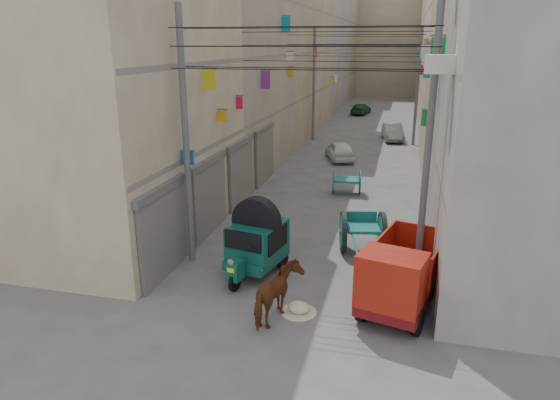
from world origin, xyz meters
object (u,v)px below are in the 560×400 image
(mini_truck, at_px, (400,280))
(horse, at_px, (278,295))
(distant_car_grey, at_px, (393,132))
(tonga_cart, at_px, (363,232))
(auto_rickshaw, at_px, (257,240))
(feed_sack, at_px, (299,307))
(second_cart, at_px, (347,181))
(distant_car_green, at_px, (361,109))
(distant_car_white, at_px, (340,150))

(mini_truck, distance_m, horse, 3.21)
(distant_car_grey, bearing_deg, tonga_cart, -99.52)
(auto_rickshaw, xyz_separation_m, mini_truck, (4.34, -1.49, -0.13))
(tonga_cart, distance_m, feed_sack, 4.73)
(second_cart, bearing_deg, distant_car_green, 86.89)
(mini_truck, bearing_deg, horse, -145.21)
(auto_rickshaw, height_order, mini_truck, mini_truck)
(feed_sack, distance_m, distant_car_green, 39.54)
(tonga_cart, bearing_deg, second_cart, 89.37)
(tonga_cart, height_order, mini_truck, mini_truck)
(auto_rickshaw, height_order, distant_car_grey, auto_rickshaw)
(tonga_cart, xyz_separation_m, distant_car_green, (-3.28, 34.97, -0.21))
(distant_car_green, bearing_deg, distant_car_white, 99.78)
(distant_car_grey, bearing_deg, distant_car_green, 96.12)
(auto_rickshaw, xyz_separation_m, distant_car_green, (-0.23, 37.41, -0.57))
(auto_rickshaw, bearing_deg, distant_car_green, 102.01)
(auto_rickshaw, bearing_deg, distant_car_white, 100.19)
(mini_truck, bearing_deg, auto_rickshaw, 175.52)
(auto_rickshaw, relative_size, feed_sack, 4.55)
(distant_car_white, bearing_deg, auto_rickshaw, 69.60)
(distant_car_white, xyz_separation_m, distant_car_grey, (2.95, 7.36, 0.02))
(horse, bearing_deg, tonga_cart, -97.29)
(distant_car_white, distance_m, distant_car_grey, 7.93)
(distant_car_green, bearing_deg, auto_rickshaw, 98.36)
(horse, xyz_separation_m, distant_car_grey, (2.04, 26.37, -0.13))
(mini_truck, relative_size, distant_car_white, 1.13)
(second_cart, bearing_deg, distant_car_white, 93.04)
(feed_sack, bearing_deg, tonga_cart, 74.36)
(auto_rickshaw, bearing_deg, second_cart, 91.30)
(tonga_cart, bearing_deg, distant_car_green, 83.47)
(auto_rickshaw, bearing_deg, distant_car_grey, 93.60)
(tonga_cart, relative_size, feed_sack, 5.51)
(auto_rickshaw, xyz_separation_m, distant_car_grey, (3.37, 23.77, -0.50))
(auto_rickshaw, xyz_separation_m, distant_car_white, (0.42, 16.41, -0.51))
(auto_rickshaw, distance_m, feed_sack, 2.90)
(auto_rickshaw, xyz_separation_m, tonga_cart, (3.04, 2.44, -0.36))
(tonga_cart, xyz_separation_m, feed_sack, (-1.27, -4.52, -0.59))
(second_cart, distance_m, distant_car_grey, 14.62)
(feed_sack, height_order, distant_car_green, distant_car_green)
(second_cart, xyz_separation_m, horse, (-0.36, -11.85, 0.11))
(feed_sack, xyz_separation_m, horse, (-0.45, -0.52, 0.59))
(feed_sack, relative_size, distant_car_white, 0.18)
(horse, bearing_deg, distant_car_white, -75.77)
(tonga_cart, xyz_separation_m, mini_truck, (1.29, -3.93, 0.23))
(horse, bearing_deg, distant_car_green, -76.28)
(horse, xyz_separation_m, distant_car_green, (-1.56, 40.01, -0.20))
(mini_truck, xyz_separation_m, distant_car_green, (-4.57, 38.90, -0.44))
(feed_sack, relative_size, horse, 0.35)
(auto_rickshaw, distance_m, tonga_cart, 3.92)
(mini_truck, relative_size, distant_car_green, 1.06)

